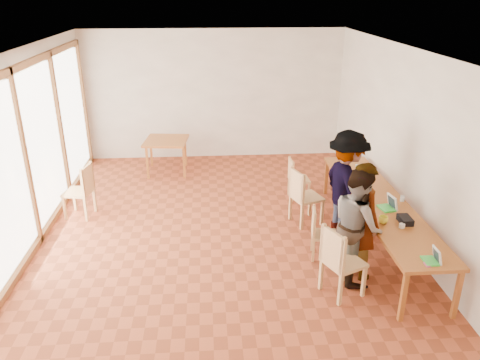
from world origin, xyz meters
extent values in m
plane|color=#A94A28|center=(0.00, 0.00, 0.00)|extent=(8.00, 8.00, 0.00)
cube|color=white|center=(0.00, 4.00, 1.50)|extent=(6.00, 0.10, 3.00)
cube|color=white|center=(0.00, -4.00, 1.50)|extent=(6.00, 0.10, 3.00)
cube|color=white|center=(3.00, 0.00, 1.50)|extent=(0.10, 8.00, 3.00)
cube|color=white|center=(-2.96, 0.00, 1.50)|extent=(0.10, 8.00, 3.00)
cube|color=white|center=(0.00, 0.00, 3.02)|extent=(6.00, 8.00, 0.04)
cube|color=#A55924|center=(2.50, -0.37, 0.72)|extent=(0.80, 4.00, 0.05)
cube|color=#A55924|center=(2.16, -2.31, 0.35)|extent=(0.06, 0.06, 0.70)
cube|color=#A55924|center=(2.16, 1.57, 0.35)|extent=(0.06, 0.06, 0.70)
cube|color=#A55924|center=(2.84, -2.31, 0.35)|extent=(0.06, 0.06, 0.70)
cube|color=#A55924|center=(2.84, 1.57, 0.35)|extent=(0.06, 0.06, 0.70)
cube|color=#A55924|center=(-1.08, 3.01, 0.72)|extent=(0.90, 0.90, 0.05)
cube|color=#A55924|center=(-1.47, 2.62, 0.35)|extent=(0.05, 0.05, 0.70)
cube|color=#A55924|center=(-1.47, 3.40, 0.35)|extent=(0.05, 0.05, 0.70)
cube|color=#A55924|center=(-0.69, 2.62, 0.35)|extent=(0.05, 0.05, 0.70)
cube|color=#A55924|center=(-0.69, 3.40, 0.35)|extent=(0.05, 0.05, 0.70)
cube|color=#E1AD70|center=(1.58, -1.69, 0.48)|extent=(0.62, 0.62, 0.04)
cube|color=#E1AD70|center=(1.39, -1.78, 0.75)|extent=(0.23, 0.44, 0.49)
cube|color=#E1AD70|center=(1.55, -0.77, 0.38)|extent=(0.43, 0.43, 0.04)
cube|color=#E1AD70|center=(1.38, -0.74, 0.59)|extent=(0.10, 0.37, 0.39)
cube|color=#E1AD70|center=(1.51, 0.38, 0.48)|extent=(0.60, 0.60, 0.04)
cube|color=#E1AD70|center=(1.31, 0.31, 0.74)|extent=(0.20, 0.46, 0.49)
cube|color=#E1AD70|center=(1.58, 1.40, 0.39)|extent=(0.39, 0.39, 0.04)
cube|color=#E1AD70|center=(1.41, 1.40, 0.60)|extent=(0.05, 0.38, 0.39)
cube|color=#E1AD70|center=(-2.50, 0.92, 0.47)|extent=(0.53, 0.53, 0.04)
cube|color=#E1AD70|center=(-2.30, 0.88, 0.73)|extent=(0.13, 0.45, 0.48)
imported|color=gray|center=(1.94, -1.23, 0.85)|extent=(0.58, 0.72, 1.71)
imported|color=gray|center=(1.85, -1.31, 0.83)|extent=(0.67, 0.84, 1.65)
imported|color=gray|center=(2.03, -0.12, 0.90)|extent=(0.85, 1.26, 1.81)
cube|color=#3FD546|center=(2.49, -2.17, 0.76)|extent=(0.16, 0.22, 0.02)
cube|color=white|center=(2.57, -2.17, 0.84)|extent=(0.07, 0.20, 0.18)
cube|color=#3FD546|center=(2.49, -0.70, 0.76)|extent=(0.23, 0.29, 0.03)
cube|color=white|center=(2.58, -0.69, 0.86)|extent=(0.12, 0.25, 0.22)
cube|color=#3FD546|center=(2.39, 0.50, 0.76)|extent=(0.28, 0.32, 0.03)
cube|color=white|center=(2.48, 0.53, 0.86)|extent=(0.16, 0.26, 0.22)
imported|color=yellow|center=(2.28, -1.14, 0.80)|extent=(0.15, 0.15, 0.11)
cylinder|color=#1A6A2A|center=(2.29, -0.10, 0.89)|extent=(0.07, 0.07, 0.28)
cylinder|color=silver|center=(2.84, -0.45, 0.80)|extent=(0.07, 0.07, 0.09)
cylinder|color=white|center=(2.49, -1.30, 0.78)|extent=(0.08, 0.08, 0.06)
cube|color=#CB4785|center=(2.42, -2.24, 0.76)|extent=(0.05, 0.10, 0.01)
cube|color=black|center=(2.59, -1.16, 0.80)|extent=(0.16, 0.26, 0.09)
camera|label=1|loc=(-0.17, -6.87, 3.86)|focal=35.00mm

